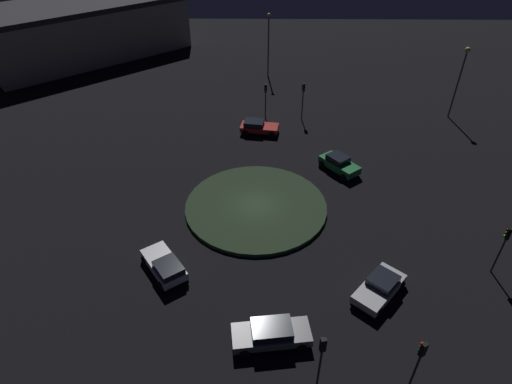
# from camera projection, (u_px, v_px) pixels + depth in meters

# --- Properties ---
(ground_plane) EXTENTS (119.74, 119.74, 0.00)m
(ground_plane) POSITION_uv_depth(u_px,v_px,m) (256.00, 207.00, 35.19)
(ground_plane) COLOR black
(roundabout_island) EXTENTS (11.72, 11.72, 0.32)m
(roundabout_island) POSITION_uv_depth(u_px,v_px,m) (256.00, 206.00, 35.10)
(roundabout_island) COLOR #263823
(roundabout_island) RESTS_ON ground_plane
(car_green) EXTENTS (3.73, 4.11, 1.52)m
(car_green) POSITION_uv_depth(u_px,v_px,m) (339.00, 164.00, 39.19)
(car_green) COLOR #1E7238
(car_green) RESTS_ON ground_plane
(car_red) EXTENTS (4.20, 2.56, 1.38)m
(car_red) POSITION_uv_depth(u_px,v_px,m) (258.00, 127.00, 45.22)
(car_red) COLOR red
(car_red) RESTS_ON ground_plane
(car_grey) EXTENTS (4.78, 2.47, 1.39)m
(car_grey) POSITION_uv_depth(u_px,v_px,m) (271.00, 333.00, 24.56)
(car_grey) COLOR slate
(car_grey) RESTS_ON ground_plane
(car_white) EXTENTS (3.75, 4.23, 1.33)m
(car_white) POSITION_uv_depth(u_px,v_px,m) (165.00, 265.00, 28.93)
(car_white) COLOR white
(car_white) RESTS_ON ground_plane
(car_silver) EXTENTS (4.08, 4.27, 1.33)m
(car_silver) POSITION_uv_depth(u_px,v_px,m) (380.00, 287.00, 27.42)
(car_silver) COLOR silver
(car_silver) RESTS_ON ground_plane
(traffic_light_southeast) EXTENTS (0.37, 0.40, 4.48)m
(traffic_light_southeast) POSITION_uv_depth(u_px,v_px,m) (419.00, 359.00, 20.53)
(traffic_light_southeast) COLOR #2D2D2D
(traffic_light_southeast) RESTS_ON ground_plane
(traffic_light_south) EXTENTS (0.34, 0.38, 4.20)m
(traffic_light_south) POSITION_uv_depth(u_px,v_px,m) (321.00, 353.00, 21.00)
(traffic_light_south) COLOR #2D2D2D
(traffic_light_south) RESTS_ON ground_plane
(traffic_light_north) EXTENTS (0.35, 0.39, 4.30)m
(traffic_light_north) POSITION_uv_depth(u_px,v_px,m) (303.00, 94.00, 46.38)
(traffic_light_north) COLOR #2D2D2D
(traffic_light_north) RESTS_ON ground_plane
(traffic_light_southeast_near) EXTENTS (0.39, 0.36, 3.99)m
(traffic_light_southeast_near) POSITION_uv_depth(u_px,v_px,m) (504.00, 241.00, 27.74)
(traffic_light_southeast_near) COLOR #2D2D2D
(traffic_light_southeast_near) RESTS_ON ground_plane
(traffic_light_north_near) EXTENTS (0.31, 0.36, 3.88)m
(traffic_light_north_near) POSITION_uv_depth(u_px,v_px,m) (266.00, 94.00, 47.14)
(traffic_light_north_near) COLOR #2D2D2D
(traffic_light_north_near) RESTS_ON ground_plane
(streetlamp_north) EXTENTS (0.48, 0.48, 8.31)m
(streetlamp_north) POSITION_uv_depth(u_px,v_px,m) (268.00, 38.00, 55.95)
(streetlamp_north) COLOR #4C4C51
(streetlamp_north) RESTS_ON ground_plane
(streetlamp_northeast) EXTENTS (0.58, 0.58, 8.00)m
(streetlamp_northeast) POSITION_uv_depth(u_px,v_px,m) (462.00, 70.00, 45.46)
(streetlamp_northeast) COLOR #4C4C51
(streetlamp_northeast) RESTS_ON ground_plane
(store_building) EXTENTS (30.77, 29.73, 7.76)m
(store_building) POSITION_uv_depth(u_px,v_px,m) (84.00, 29.00, 63.98)
(store_building) COLOR #ADA893
(store_building) RESTS_ON ground_plane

